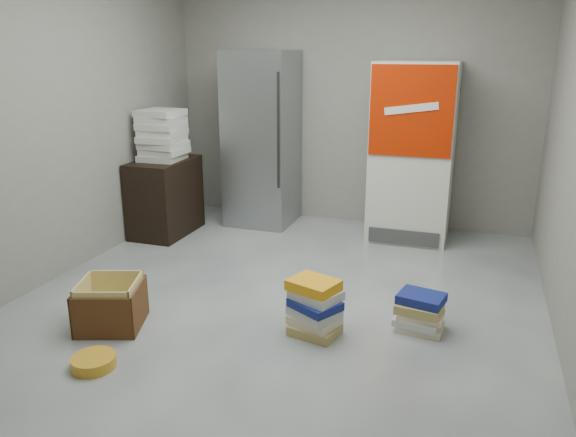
% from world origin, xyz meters
% --- Properties ---
extents(ground, '(5.00, 5.00, 0.00)m').
position_xyz_m(ground, '(0.00, 0.00, 0.00)').
color(ground, '#B5B5B1').
rests_on(ground, ground).
extents(room_shell, '(4.04, 5.04, 2.82)m').
position_xyz_m(room_shell, '(0.00, 0.00, 1.80)').
color(room_shell, gray).
rests_on(room_shell, ground).
extents(steel_fridge, '(0.70, 0.72, 1.90)m').
position_xyz_m(steel_fridge, '(-0.90, 2.13, 0.95)').
color(steel_fridge, '#999CA0').
rests_on(steel_fridge, ground).
extents(coke_cooler, '(0.80, 0.73, 1.80)m').
position_xyz_m(coke_cooler, '(0.75, 2.12, 0.90)').
color(coke_cooler, silver).
rests_on(coke_cooler, ground).
extents(wood_shelf, '(0.50, 0.80, 0.80)m').
position_xyz_m(wood_shelf, '(-1.73, 1.40, 0.40)').
color(wood_shelf, black).
rests_on(wood_shelf, ground).
extents(supply_box_stack, '(0.44, 0.45, 0.52)m').
position_xyz_m(supply_box_stack, '(-1.72, 1.40, 1.06)').
color(supply_box_stack, silver).
rests_on(supply_box_stack, wood_shelf).
extents(phonebook_stack_main, '(0.41, 0.39, 0.40)m').
position_xyz_m(phonebook_stack_main, '(0.41, -0.24, 0.20)').
color(phonebook_stack_main, tan).
rests_on(phonebook_stack_main, ground).
extents(phonebook_stack_side, '(0.36, 0.31, 0.27)m').
position_xyz_m(phonebook_stack_side, '(1.10, 0.05, 0.13)').
color(phonebook_stack_side, beige).
rests_on(phonebook_stack_side, ground).
extents(cardboard_box, '(0.55, 0.55, 0.35)m').
position_xyz_m(cardboard_box, '(-1.00, -0.60, 0.14)').
color(cardboard_box, yellow).
rests_on(cardboard_box, ground).
extents(bucket_lid, '(0.33, 0.33, 0.07)m').
position_xyz_m(bucket_lid, '(-0.78, -1.11, 0.04)').
color(bucket_lid, gold).
rests_on(bucket_lid, ground).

